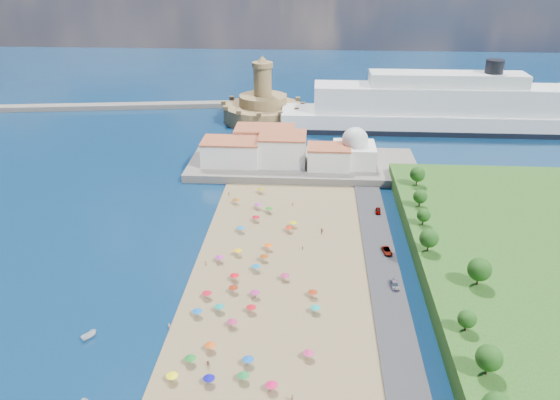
{
  "coord_description": "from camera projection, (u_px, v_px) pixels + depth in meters",
  "views": [
    {
      "loc": [
        14.13,
        -130.64,
        80.48
      ],
      "look_at": [
        4.0,
        25.0,
        8.0
      ],
      "focal_mm": 35.0,
      "sensor_mm": 36.0,
      "label": 1
    }
  ],
  "objects": [
    {
      "name": "moored_boats",
      "position": [
        88.0,
        375.0,
        111.82
      ],
      "size": [
        11.36,
        25.18,
        1.71
      ],
      "color": "white",
      "rests_on": "ground"
    },
    {
      "name": "breakwater",
      "position": [
        87.0,
        107.0,
        297.36
      ],
      "size": [
        199.03,
        34.77,
        2.6
      ],
      "primitive_type": "cube",
      "rotation": [
        0.0,
        0.0,
        0.14
      ],
      "color": "#59544C",
      "rests_on": "ground"
    },
    {
      "name": "jetty",
      "position": [
        257.0,
        137.0,
        250.91
      ],
      "size": [
        18.0,
        70.0,
        2.4
      ],
      "primitive_type": "cube",
      "color": "#59544C",
      "rests_on": "ground"
    },
    {
      "name": "domed_building",
      "position": [
        354.0,
        150.0,
        211.68
      ],
      "size": [
        16.0,
        16.0,
        15.0
      ],
      "color": "silver",
      "rests_on": "terrace"
    },
    {
      "name": "parked_cars",
      "position": [
        387.0,
        249.0,
        157.09
      ],
      "size": [
        3.01,
        48.22,
        1.44
      ],
      "color": "gray",
      "rests_on": "promenade"
    },
    {
      "name": "fortress",
      "position": [
        263.0,
        108.0,
        275.75
      ],
      "size": [
        40.0,
        40.0,
        32.4
      ],
      "color": "#937449",
      "rests_on": "ground"
    },
    {
      "name": "ground",
      "position": [
        260.0,
        263.0,
        152.97
      ],
      "size": [
        700.0,
        700.0,
        0.0
      ],
      "primitive_type": "plane",
      "color": "#071938",
      "rests_on": "ground"
    },
    {
      "name": "beach_parasols",
      "position": [
        249.0,
        288.0,
        137.95
      ],
      "size": [
        31.3,
        114.23,
        2.2
      ],
      "color": "gray",
      "rests_on": "beach"
    },
    {
      "name": "cruise_ship",
      "position": [
        444.0,
        110.0,
        259.55
      ],
      "size": [
        155.0,
        23.29,
        33.87
      ],
      "color": "black",
      "rests_on": "ground"
    },
    {
      "name": "beachgoers",
      "position": [
        267.0,
        267.0,
        148.86
      ],
      "size": [
        36.42,
        96.26,
        1.89
      ],
      "color": "tan",
      "rests_on": "beach"
    },
    {
      "name": "waterfront_buildings",
      "position": [
        270.0,
        148.0,
        216.48
      ],
      "size": [
        57.0,
        29.0,
        11.0
      ],
      "color": "silver",
      "rests_on": "terrace"
    },
    {
      "name": "hillside_trees",
      "position": [
        450.0,
        258.0,
        135.99
      ],
      "size": [
        14.52,
        109.53,
        7.36
      ],
      "color": "#382314",
      "rests_on": "hillside"
    },
    {
      "name": "terrace",
      "position": [
        303.0,
        165.0,
        217.81
      ],
      "size": [
        90.0,
        36.0,
        3.0
      ],
      "primitive_type": "cube",
      "color": "#59544C",
      "rests_on": "ground"
    }
  ]
}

